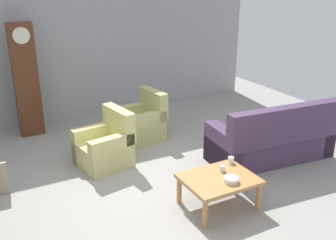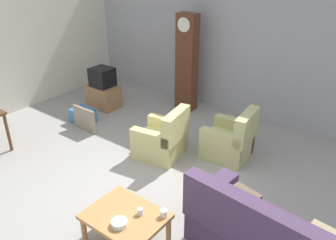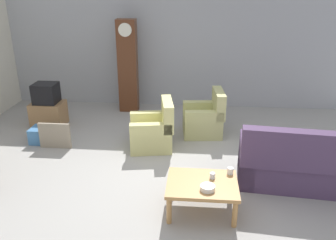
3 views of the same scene
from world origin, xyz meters
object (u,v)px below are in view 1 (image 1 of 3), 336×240
object	(u,v)px
armchair_olive_far	(141,123)
cup_blue_rimmed	(222,169)
couch_floral	(273,140)
cup_white_porcelain	(231,160)
armchair_olive_near	(106,147)
bowl_white_stacked	(231,180)
coffee_table_wood	(219,182)
grandfather_clock	(26,80)

from	to	relation	value
armchair_olive_far	cup_blue_rimmed	distance (m)	2.50
couch_floral	cup_white_porcelain	world-z (taller)	couch_floral
armchair_olive_near	bowl_white_stacked	xyz separation A→B (m)	(0.98, -2.08, 0.16)
cup_white_porcelain	cup_blue_rimmed	bearing A→B (deg)	-150.40
armchair_olive_near	coffee_table_wood	bearing A→B (deg)	-64.41
cup_white_porcelain	armchair_olive_near	bearing A→B (deg)	128.55
coffee_table_wood	cup_blue_rimmed	size ratio (longest dim) A/B	11.59
armchair_olive_near	cup_white_porcelain	bearing A→B (deg)	-51.45
cup_blue_rimmed	coffee_table_wood	bearing A→B (deg)	-138.09
armchair_olive_near	cup_blue_rimmed	world-z (taller)	armchair_olive_near
armchair_olive_far	couch_floral	bearing A→B (deg)	-50.07
couch_floral	coffee_table_wood	xyz separation A→B (m)	(-1.63, -0.74, 0.02)
grandfather_clock	armchair_olive_far	bearing A→B (deg)	-34.60
grandfather_clock	bowl_white_stacked	xyz separation A→B (m)	(1.81, -4.03, -0.62)
coffee_table_wood	couch_floral	bearing A→B (deg)	24.59
armchair_olive_far	grandfather_clock	bearing A→B (deg)	145.40
armchair_olive_far	cup_white_porcelain	world-z (taller)	armchair_olive_far
grandfather_clock	cup_white_porcelain	xyz separation A→B (m)	(2.14, -3.59, -0.60)
couch_floral	cup_blue_rimmed	world-z (taller)	couch_floral
couch_floral	coffee_table_wood	size ratio (longest dim) A/B	2.26
cup_white_porcelain	bowl_white_stacked	world-z (taller)	cup_white_porcelain
armchair_olive_near	cup_white_porcelain	world-z (taller)	armchair_olive_near
cup_white_porcelain	cup_blue_rimmed	distance (m)	0.29
couch_floral	armchair_olive_far	xyz separation A→B (m)	(-1.57, 1.87, -0.05)
couch_floral	coffee_table_wood	world-z (taller)	couch_floral
armchair_olive_far	cup_blue_rimmed	xyz separation A→B (m)	(0.08, -2.49, 0.17)
couch_floral	armchair_olive_far	world-z (taller)	couch_floral
couch_floral	grandfather_clock	bearing A→B (deg)	137.25
cup_white_porcelain	bowl_white_stacked	distance (m)	0.55
coffee_table_wood	armchair_olive_far	bearing A→B (deg)	88.67
armchair_olive_far	armchair_olive_near	bearing A→B (deg)	-143.85
cup_blue_rimmed	bowl_white_stacked	distance (m)	0.30
grandfather_clock	bowl_white_stacked	bearing A→B (deg)	-65.80
coffee_table_wood	cup_white_porcelain	bearing A→B (deg)	34.37
coffee_table_wood	cup_white_porcelain	xyz separation A→B (m)	(0.39, 0.27, 0.11)
armchair_olive_near	armchair_olive_far	world-z (taller)	same
grandfather_clock	cup_blue_rimmed	size ratio (longest dim) A/B	26.08
grandfather_clock	cup_blue_rimmed	xyz separation A→B (m)	(1.88, -3.74, -0.61)
couch_floral	cup_blue_rimmed	size ratio (longest dim) A/B	26.23
couch_floral	cup_white_porcelain	xyz separation A→B (m)	(-1.23, -0.48, 0.13)
cup_blue_rimmed	cup_white_porcelain	bearing A→B (deg)	29.60
grandfather_clock	bowl_white_stacked	world-z (taller)	grandfather_clock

